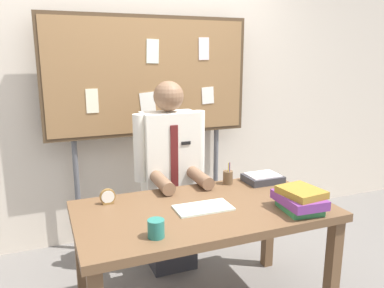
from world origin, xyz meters
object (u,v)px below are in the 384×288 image
(desk_clock, at_px, (108,197))
(pen_holder, at_px, (228,177))
(book_stack, at_px, (300,199))
(bulletin_board, at_px, (150,80))
(person, at_px, (170,184))
(coffee_mug, at_px, (156,229))
(desk, at_px, (204,221))
(paper_tray, at_px, (263,178))
(open_notebook, at_px, (203,208))

(desk_clock, xyz_separation_m, pen_holder, (0.86, 0.06, 0.01))
(book_stack, bearing_deg, pen_holder, 106.36)
(bulletin_board, relative_size, pen_holder, 12.18)
(desk_clock, distance_m, pen_holder, 0.86)
(person, bearing_deg, coffee_mug, -112.79)
(desk, distance_m, person, 0.64)
(pen_holder, height_order, paper_tray, pen_holder)
(book_stack, bearing_deg, bulletin_board, 109.78)
(open_notebook, bearing_deg, book_stack, -24.58)
(open_notebook, relative_size, coffee_mug, 3.63)
(open_notebook, bearing_deg, bulletin_board, 89.30)
(desk, xyz_separation_m, book_stack, (0.50, -0.26, 0.16))
(open_notebook, relative_size, desk_clock, 3.52)
(bulletin_board, distance_m, paper_tray, 1.24)
(person, height_order, bulletin_board, bulletin_board)
(open_notebook, height_order, pen_holder, pen_holder)
(book_stack, bearing_deg, desk_clock, 152.93)
(bulletin_board, xyz_separation_m, open_notebook, (-0.01, -1.16, -0.69))
(paper_tray, bearing_deg, book_stack, -98.83)
(pen_holder, bearing_deg, paper_tray, -12.43)
(pen_holder, bearing_deg, book_stack, -73.64)
(desk_clock, height_order, pen_holder, pen_holder)
(person, height_order, desk_clock, person)
(open_notebook, relative_size, paper_tray, 1.31)
(book_stack, height_order, desk_clock, book_stack)
(coffee_mug, bearing_deg, desk_clock, 105.53)
(open_notebook, distance_m, paper_tray, 0.67)
(desk, xyz_separation_m, paper_tray, (0.58, 0.27, 0.12))
(desk, bearing_deg, open_notebook, -124.94)
(person, height_order, open_notebook, person)
(desk, bearing_deg, coffee_mug, -145.01)
(desk_clock, bearing_deg, open_notebook, -29.46)
(pen_holder, bearing_deg, desk, -135.01)
(bulletin_board, distance_m, open_notebook, 1.35)
(desk, height_order, book_stack, book_stack)
(bulletin_board, distance_m, coffee_mug, 1.59)
(desk, distance_m, paper_tray, 0.66)
(coffee_mug, distance_m, pen_holder, 0.93)
(desk_clock, distance_m, paper_tray, 1.11)
(desk_clock, bearing_deg, coffee_mug, -74.47)
(person, distance_m, coffee_mug, 0.99)
(book_stack, xyz_separation_m, open_notebook, (-0.52, 0.24, -0.06))
(person, distance_m, bulletin_board, 0.90)
(desk_clock, xyz_separation_m, coffee_mug, (0.15, -0.54, 0.00))
(coffee_mug, xyz_separation_m, paper_tray, (0.96, 0.54, -0.02))
(desk, distance_m, book_stack, 0.59)
(pen_holder, bearing_deg, person, 136.94)
(bulletin_board, relative_size, open_notebook, 5.74)
(desk, distance_m, open_notebook, 0.10)
(pen_holder, bearing_deg, coffee_mug, -140.00)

